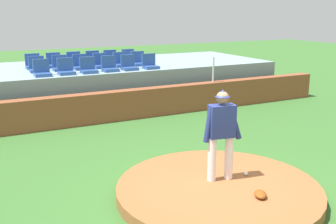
{
  "coord_description": "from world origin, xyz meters",
  "views": [
    {
      "loc": [
        -3.82,
        -5.52,
        3.26
      ],
      "look_at": [
        0.0,
        2.0,
        1.11
      ],
      "focal_mm": 42.84,
      "sensor_mm": 36.0,
      "label": 1
    }
  ],
  "objects_px": {
    "stadium_chair_14": "(74,62)",
    "stadium_chair_17": "(129,58)",
    "stadium_chair_1": "(66,69)",
    "stadium_chair_5": "(150,64)",
    "stadium_chair_9": "(101,63)",
    "stadium_chair_11": "(139,61)",
    "stadium_chair_2": "(88,68)",
    "stadium_chair_0": "(42,71)",
    "stadium_chair_16": "(111,59)",
    "pitcher": "(221,129)",
    "stadium_chair_7": "(60,66)",
    "stadium_chair_13": "(54,63)",
    "fielding_glove": "(260,194)",
    "stadium_chair_8": "(81,65)",
    "stadium_chair_3": "(110,66)",
    "stadium_chair_12": "(33,64)",
    "stadium_chair_10": "(121,62)",
    "baseball": "(246,174)",
    "stadium_chair_6": "(37,67)",
    "stadium_chair_15": "(93,60)",
    "stadium_chair_4": "(129,65)"
  },
  "relations": [
    {
      "from": "stadium_chair_4",
      "to": "stadium_chair_15",
      "type": "xyz_separation_m",
      "value": [
        -0.67,
        1.81,
        0.0
      ]
    },
    {
      "from": "stadium_chair_2",
      "to": "stadium_chair_5",
      "type": "relative_size",
      "value": 1.0
    },
    {
      "from": "stadium_chair_15",
      "to": "stadium_chair_0",
      "type": "bearing_deg",
      "value": 40.48
    },
    {
      "from": "stadium_chair_6",
      "to": "stadium_chair_17",
      "type": "bearing_deg",
      "value": -165.98
    },
    {
      "from": "stadium_chair_17",
      "to": "stadium_chair_5",
      "type": "bearing_deg",
      "value": 91.23
    },
    {
      "from": "stadium_chair_16",
      "to": "stadium_chair_11",
      "type": "bearing_deg",
      "value": 128.04
    },
    {
      "from": "baseball",
      "to": "stadium_chair_1",
      "type": "relative_size",
      "value": 0.15
    },
    {
      "from": "stadium_chair_14",
      "to": "stadium_chair_17",
      "type": "distance_m",
      "value": 2.08
    },
    {
      "from": "stadium_chair_2",
      "to": "stadium_chair_9",
      "type": "distance_m",
      "value": 1.15
    },
    {
      "from": "stadium_chair_1",
      "to": "stadium_chair_5",
      "type": "relative_size",
      "value": 1.0
    },
    {
      "from": "stadium_chair_3",
      "to": "stadium_chair_13",
      "type": "relative_size",
      "value": 1.0
    },
    {
      "from": "stadium_chair_0",
      "to": "stadium_chair_17",
      "type": "bearing_deg",
      "value": -152.74
    },
    {
      "from": "pitcher",
      "to": "stadium_chair_10",
      "type": "xyz_separation_m",
      "value": [
        0.9,
        7.56,
        0.29
      ]
    },
    {
      "from": "stadium_chair_16",
      "to": "stadium_chair_15",
      "type": "bearing_deg",
      "value": 0.24
    },
    {
      "from": "stadium_chair_0",
      "to": "stadium_chair_14",
      "type": "height_order",
      "value": "same"
    },
    {
      "from": "fielding_glove",
      "to": "stadium_chair_15",
      "type": "bearing_deg",
      "value": -150.77
    },
    {
      "from": "stadium_chair_12",
      "to": "fielding_glove",
      "type": "bearing_deg",
      "value": 102.62
    },
    {
      "from": "pitcher",
      "to": "stadium_chair_5",
      "type": "height_order",
      "value": "pitcher"
    },
    {
      "from": "stadium_chair_5",
      "to": "stadium_chair_9",
      "type": "height_order",
      "value": "same"
    },
    {
      "from": "baseball",
      "to": "stadium_chair_15",
      "type": "xyz_separation_m",
      "value": [
        -0.35,
        8.57,
        1.24
      ]
    },
    {
      "from": "stadium_chair_6",
      "to": "stadium_chair_10",
      "type": "height_order",
      "value": "same"
    },
    {
      "from": "stadium_chair_0",
      "to": "stadium_chair_1",
      "type": "distance_m",
      "value": 0.72
    },
    {
      "from": "fielding_glove",
      "to": "stadium_chair_2",
      "type": "bearing_deg",
      "value": -145.39
    },
    {
      "from": "pitcher",
      "to": "stadium_chair_4",
      "type": "distance_m",
      "value": 6.75
    },
    {
      "from": "stadium_chair_10",
      "to": "stadium_chair_1",
      "type": "bearing_deg",
      "value": 22.51
    },
    {
      "from": "stadium_chair_8",
      "to": "stadium_chair_9",
      "type": "bearing_deg",
      "value": -178.63
    },
    {
      "from": "baseball",
      "to": "stadium_chair_10",
      "type": "bearing_deg",
      "value": 87.32
    },
    {
      "from": "stadium_chair_3",
      "to": "pitcher",
      "type": "bearing_deg",
      "value": 88.33
    },
    {
      "from": "pitcher",
      "to": "stadium_chair_7",
      "type": "distance_m",
      "value": 7.69
    },
    {
      "from": "stadium_chair_6",
      "to": "stadium_chair_11",
      "type": "distance_m",
      "value": 3.52
    },
    {
      "from": "baseball",
      "to": "stadium_chair_15",
      "type": "bearing_deg",
      "value": 92.31
    },
    {
      "from": "stadium_chair_11",
      "to": "stadium_chair_1",
      "type": "bearing_deg",
      "value": 17.51
    },
    {
      "from": "stadium_chair_3",
      "to": "stadium_chair_13",
      "type": "bearing_deg",
      "value": -51.25
    },
    {
      "from": "stadium_chair_8",
      "to": "stadium_chair_17",
      "type": "bearing_deg",
      "value": -156.1
    },
    {
      "from": "baseball",
      "to": "stadium_chair_0",
      "type": "relative_size",
      "value": 0.15
    },
    {
      "from": "pitcher",
      "to": "stadium_chair_7",
      "type": "relative_size",
      "value": 3.39
    },
    {
      "from": "pitcher",
      "to": "stadium_chair_2",
      "type": "xyz_separation_m",
      "value": [
        -0.52,
        6.66,
        0.29
      ]
    },
    {
      "from": "stadium_chair_14",
      "to": "stadium_chair_16",
      "type": "bearing_deg",
      "value": -178.8
    },
    {
      "from": "stadium_chair_10",
      "to": "stadium_chair_11",
      "type": "distance_m",
      "value": 0.69
    },
    {
      "from": "stadium_chair_14",
      "to": "stadium_chair_17",
      "type": "bearing_deg",
      "value": -179.6
    },
    {
      "from": "fielding_glove",
      "to": "stadium_chair_1",
      "type": "relative_size",
      "value": 0.6
    },
    {
      "from": "stadium_chair_5",
      "to": "stadium_chair_16",
      "type": "height_order",
      "value": "same"
    },
    {
      "from": "stadium_chair_4",
      "to": "stadium_chair_13",
      "type": "relative_size",
      "value": 1.0
    },
    {
      "from": "stadium_chair_5",
      "to": "stadium_chair_13",
      "type": "xyz_separation_m",
      "value": [
        -2.83,
        1.8,
        0.0
      ]
    },
    {
      "from": "stadium_chair_5",
      "to": "stadium_chair_8",
      "type": "height_order",
      "value": "same"
    },
    {
      "from": "stadium_chair_3",
      "to": "stadium_chair_14",
      "type": "distance_m",
      "value": 1.91
    },
    {
      "from": "stadium_chair_6",
      "to": "stadium_chair_15",
      "type": "height_order",
      "value": "same"
    },
    {
      "from": "pitcher",
      "to": "stadium_chair_11",
      "type": "bearing_deg",
      "value": 89.2
    },
    {
      "from": "stadium_chair_0",
      "to": "stadium_chair_16",
      "type": "height_order",
      "value": "same"
    },
    {
      "from": "stadium_chair_2",
      "to": "stadium_chair_1",
      "type": "bearing_deg",
      "value": -2.23
    }
  ]
}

